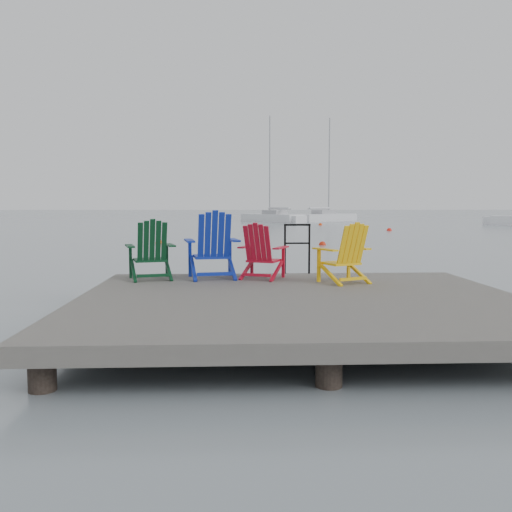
{
  "coord_description": "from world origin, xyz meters",
  "views": [
    {
      "loc": [
        -0.92,
        -7.21,
        1.73
      ],
      "look_at": [
        -0.5,
        2.15,
        0.85
      ],
      "focal_mm": 38.0,
      "sensor_mm": 36.0,
      "label": 1
    }
  ],
  "objects_px": {
    "sailboat_mid": "(326,218)",
    "buoy_b": "(159,243)",
    "chair_red": "(261,251)",
    "buoy_d": "(320,225)",
    "buoy_c": "(389,231)",
    "handrail": "(297,244)",
    "chair_green": "(151,250)",
    "chair_yellow": "(345,253)",
    "chair_blue": "(213,245)",
    "buoy_a": "(322,245)",
    "sailboat_near": "(272,218)"
  },
  "relations": [
    {
      "from": "chair_red",
      "to": "buoy_c",
      "type": "bearing_deg",
      "value": 93.27
    },
    {
      "from": "chair_yellow",
      "to": "handrail",
      "type": "bearing_deg",
      "value": 92.41
    },
    {
      "from": "chair_yellow",
      "to": "chair_red",
      "type": "bearing_deg",
      "value": 132.85
    },
    {
      "from": "chair_blue",
      "to": "sailboat_mid",
      "type": "xyz_separation_m",
      "value": [
        10.5,
        49.26,
        -0.7
      ]
    },
    {
      "from": "sailboat_near",
      "to": "sailboat_mid",
      "type": "height_order",
      "value": "sailboat_mid"
    },
    {
      "from": "chair_blue",
      "to": "buoy_d",
      "type": "height_order",
      "value": "chair_blue"
    },
    {
      "from": "chair_blue",
      "to": "chair_red",
      "type": "distance_m",
      "value": 0.82
    },
    {
      "from": "buoy_b",
      "to": "chair_green",
      "type": "bearing_deg",
      "value": -82.81
    },
    {
      "from": "sailboat_mid",
      "to": "buoy_d",
      "type": "distance_m",
      "value": 11.36
    },
    {
      "from": "handrail",
      "to": "buoy_c",
      "type": "relative_size",
      "value": 2.51
    },
    {
      "from": "chair_yellow",
      "to": "buoy_b",
      "type": "distance_m",
      "value": 17.19
    },
    {
      "from": "sailboat_mid",
      "to": "buoy_a",
      "type": "bearing_deg",
      "value": -52.08
    },
    {
      "from": "chair_red",
      "to": "buoy_c",
      "type": "xyz_separation_m",
      "value": [
        10.29,
        27.67,
        -0.96
      ]
    },
    {
      "from": "chair_red",
      "to": "chair_yellow",
      "type": "distance_m",
      "value": 1.41
    },
    {
      "from": "sailboat_near",
      "to": "sailboat_mid",
      "type": "xyz_separation_m",
      "value": [
        5.96,
        1.59,
        -0.0
      ]
    },
    {
      "from": "handrail",
      "to": "buoy_c",
      "type": "xyz_separation_m",
      "value": [
        9.61,
        26.99,
        -1.04
      ]
    },
    {
      "from": "sailboat_mid",
      "to": "buoy_d",
      "type": "relative_size",
      "value": 32.28
    },
    {
      "from": "sailboat_mid",
      "to": "buoy_b",
      "type": "bearing_deg",
      "value": -63.92
    },
    {
      "from": "chair_red",
      "to": "buoy_d",
      "type": "height_order",
      "value": "chair_red"
    },
    {
      "from": "handrail",
      "to": "buoy_d",
      "type": "height_order",
      "value": "handrail"
    },
    {
      "from": "chair_green",
      "to": "chair_red",
      "type": "relative_size",
      "value": 1.07
    },
    {
      "from": "buoy_c",
      "to": "handrail",
      "type": "bearing_deg",
      "value": -109.59
    },
    {
      "from": "buoy_c",
      "to": "buoy_d",
      "type": "relative_size",
      "value": 1.02
    },
    {
      "from": "chair_green",
      "to": "sailboat_mid",
      "type": "distance_m",
      "value": 50.67
    },
    {
      "from": "chair_red",
      "to": "sailboat_near",
      "type": "height_order",
      "value": "sailboat_near"
    },
    {
      "from": "chair_green",
      "to": "sailboat_mid",
      "type": "height_order",
      "value": "sailboat_mid"
    },
    {
      "from": "chair_red",
      "to": "buoy_b",
      "type": "height_order",
      "value": "chair_red"
    },
    {
      "from": "chair_green",
      "to": "buoy_c",
      "type": "distance_m",
      "value": 30.24
    },
    {
      "from": "chair_green",
      "to": "sailboat_near",
      "type": "height_order",
      "value": "sailboat_near"
    },
    {
      "from": "buoy_b",
      "to": "buoy_c",
      "type": "relative_size",
      "value": 0.96
    },
    {
      "from": "sailboat_mid",
      "to": "buoy_a",
      "type": "distance_m",
      "value": 35.36
    },
    {
      "from": "chair_blue",
      "to": "sailboat_mid",
      "type": "distance_m",
      "value": 50.37
    },
    {
      "from": "buoy_d",
      "to": "buoy_b",
      "type": "bearing_deg",
      "value": -116.37
    },
    {
      "from": "sailboat_near",
      "to": "buoy_d",
      "type": "bearing_deg",
      "value": -103.9
    },
    {
      "from": "chair_blue",
      "to": "buoy_b",
      "type": "relative_size",
      "value": 3.23
    },
    {
      "from": "chair_red",
      "to": "buoy_d",
      "type": "bearing_deg",
      "value": 102.89
    },
    {
      "from": "buoy_d",
      "to": "chair_yellow",
      "type": "bearing_deg",
      "value": -98.75
    },
    {
      "from": "handrail",
      "to": "chair_blue",
      "type": "xyz_separation_m",
      "value": [
        -1.49,
        -0.61,
        0.02
      ]
    },
    {
      "from": "chair_red",
      "to": "handrail",
      "type": "bearing_deg",
      "value": 68.46
    },
    {
      "from": "handrail",
      "to": "chair_yellow",
      "type": "distance_m",
      "value": 1.37
    },
    {
      "from": "chair_green",
      "to": "buoy_c",
      "type": "bearing_deg",
      "value": 50.98
    },
    {
      "from": "buoy_c",
      "to": "buoy_d",
      "type": "xyz_separation_m",
      "value": [
        -3.02,
        10.56,
        0.0
      ]
    },
    {
      "from": "buoy_c",
      "to": "buoy_b",
      "type": "bearing_deg",
      "value": -140.03
    },
    {
      "from": "chair_green",
      "to": "chair_red",
      "type": "height_order",
      "value": "chair_green"
    },
    {
      "from": "handrail",
      "to": "chair_green",
      "type": "relative_size",
      "value": 0.92
    },
    {
      "from": "handrail",
      "to": "chair_red",
      "type": "distance_m",
      "value": 0.97
    },
    {
      "from": "handrail",
      "to": "chair_yellow",
      "type": "bearing_deg",
      "value": -63.11
    },
    {
      "from": "sailboat_mid",
      "to": "chair_blue",
      "type": "bearing_deg",
      "value": -53.98
    },
    {
      "from": "buoy_c",
      "to": "buoy_d",
      "type": "height_order",
      "value": "buoy_c"
    },
    {
      "from": "handrail",
      "to": "sailboat_near",
      "type": "bearing_deg",
      "value": 86.29
    }
  ]
}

